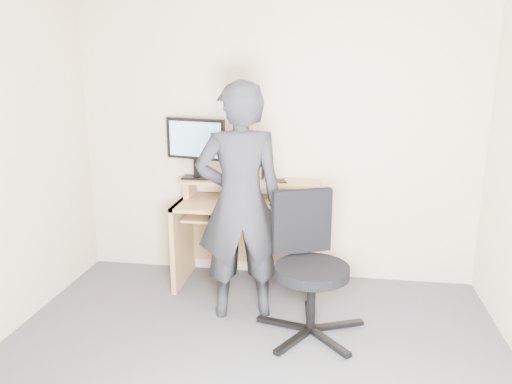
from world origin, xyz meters
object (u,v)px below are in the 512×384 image
(office_chair, at_px, (308,260))
(person, at_px, (240,203))
(desk, at_px, (249,222))
(monitor, at_px, (196,143))

(office_chair, relative_size, person, 0.55)
(desk, distance_m, monitor, 0.83)
(office_chair, distance_m, person, 0.65)
(monitor, bearing_deg, office_chair, -24.85)
(desk, height_order, person, person)
(desk, bearing_deg, office_chair, -53.82)
(desk, height_order, office_chair, office_chair)
(monitor, height_order, person, person)
(monitor, bearing_deg, person, -38.39)
(desk, xyz_separation_m, person, (0.03, -0.59, 0.35))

